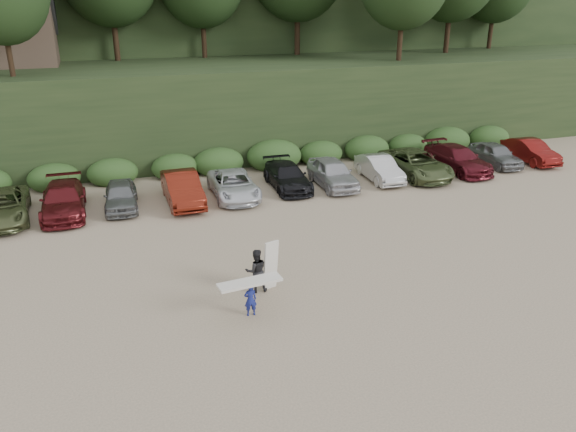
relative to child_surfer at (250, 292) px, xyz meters
name	(u,v)px	position (x,y,z in m)	size (l,w,h in m)	color
ground	(279,277)	(1.78, 2.32, -0.90)	(120.00, 120.00, 0.00)	tan
parked_cars	(262,180)	(4.05, 12.37, -0.16)	(39.28, 5.76, 1.63)	#ADACB1
child_surfer	(250,292)	(0.00, 0.00, 0.00)	(2.26, 0.84, 1.33)	navy
adult_surfer	(257,270)	(0.71, 1.57, -0.04)	(1.30, 0.70, 2.00)	black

